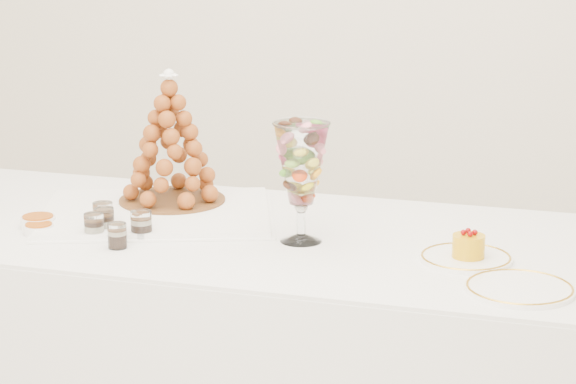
% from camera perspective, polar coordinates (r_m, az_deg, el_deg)
% --- Properties ---
extents(buffet_table, '(2.22, 0.92, 0.84)m').
position_cam_1_polar(buffet_table, '(3.16, -1.51, -9.36)').
color(buffet_table, white).
rests_on(buffet_table, ground).
extents(lace_tray, '(0.74, 0.65, 0.02)m').
position_cam_1_polar(lace_tray, '(3.17, -6.67, -1.08)').
color(lace_tray, white).
rests_on(lace_tray, buffet_table).
extents(macaron_vase, '(0.14, 0.14, 0.31)m').
position_cam_1_polar(macaron_vase, '(2.88, 0.68, 1.37)').
color(macaron_vase, white).
rests_on(macaron_vase, buffet_table).
extents(cake_plate, '(0.23, 0.23, 0.01)m').
position_cam_1_polar(cake_plate, '(2.82, 9.02, -3.34)').
color(cake_plate, white).
rests_on(cake_plate, buffet_table).
extents(spare_plate, '(0.25, 0.25, 0.01)m').
position_cam_1_polar(spare_plate, '(2.62, 11.68, -4.84)').
color(spare_plate, white).
rests_on(spare_plate, buffet_table).
extents(verrine_a, '(0.05, 0.05, 0.07)m').
position_cam_1_polar(verrine_a, '(3.07, -9.38, -1.20)').
color(verrine_a, white).
rests_on(verrine_a, buffet_table).
extents(verrine_b, '(0.07, 0.07, 0.07)m').
position_cam_1_polar(verrine_b, '(3.03, -9.31, -1.47)').
color(verrine_b, white).
rests_on(verrine_b, buffet_table).
extents(verrine_c, '(0.07, 0.07, 0.08)m').
position_cam_1_polar(verrine_c, '(2.97, -7.46, -1.67)').
color(verrine_c, white).
rests_on(verrine_c, buffet_table).
extents(verrine_d, '(0.07, 0.07, 0.07)m').
position_cam_1_polar(verrine_d, '(2.98, -9.83, -1.74)').
color(verrine_d, white).
rests_on(verrine_d, buffet_table).
extents(verrine_e, '(0.05, 0.05, 0.07)m').
position_cam_1_polar(verrine_e, '(2.90, -8.67, -2.21)').
color(verrine_e, white).
rests_on(verrine_e, buffet_table).
extents(ramekin_back, '(0.09, 0.09, 0.03)m').
position_cam_1_polar(ramekin_back, '(3.13, -12.58, -1.50)').
color(ramekin_back, white).
rests_on(ramekin_back, buffet_table).
extents(ramekin_front, '(0.08, 0.08, 0.02)m').
position_cam_1_polar(ramekin_front, '(3.07, -12.54, -1.86)').
color(ramekin_front, white).
rests_on(ramekin_front, buffet_table).
extents(croquembouche, '(0.33, 0.33, 0.38)m').
position_cam_1_polar(croquembouche, '(3.21, -5.99, 2.75)').
color(croquembouche, brown).
rests_on(croquembouche, lace_tray).
extents(mousse_cake, '(0.08, 0.08, 0.07)m').
position_cam_1_polar(mousse_cake, '(2.80, 9.16, -2.71)').
color(mousse_cake, '#DB9D0A').
rests_on(mousse_cake, cake_plate).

